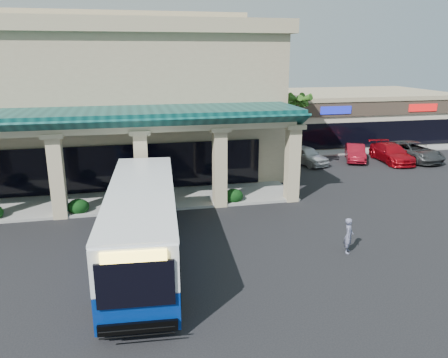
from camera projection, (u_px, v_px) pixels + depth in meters
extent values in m
plane|color=black|center=(212.00, 243.00, 20.92)|extent=(110.00, 110.00, 0.00)
imported|color=slate|center=(349.00, 235.00, 19.75)|extent=(0.64, 0.72, 1.66)
imported|color=#BABABD|center=(306.00, 155.00, 35.80)|extent=(2.94, 4.66, 1.48)
imported|color=maroon|center=(355.00, 153.00, 36.91)|extent=(3.06, 4.45, 1.39)
imported|color=#9F0812|center=(391.00, 153.00, 36.45)|extent=(2.53, 5.34, 1.50)
imported|color=#353638|center=(412.00, 151.00, 37.02)|extent=(3.39, 6.02, 1.59)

